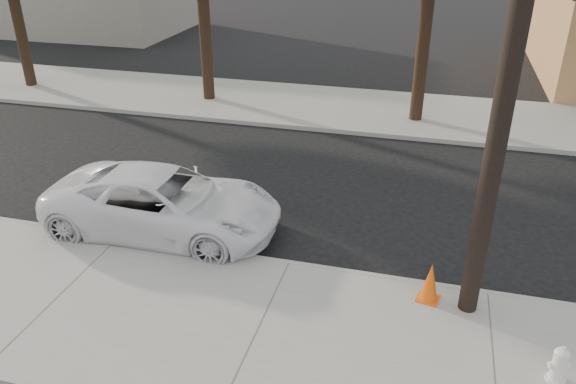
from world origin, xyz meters
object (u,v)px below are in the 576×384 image
object	(u,v)px
utility_pole	(510,66)
police_cruiser	(164,202)
traffic_cone	(430,282)
fire_hydrant	(559,366)

from	to	relation	value
utility_pole	police_cruiser	world-z (taller)	utility_pole
utility_pole	traffic_cone	size ratio (longest dim) A/B	11.46
police_cruiser	fire_hydrant	bearing A→B (deg)	-110.41
utility_pole	police_cruiser	xyz separation A→B (m)	(-6.80, 1.34, -3.94)
fire_hydrant	utility_pole	bearing A→B (deg)	117.75
fire_hydrant	traffic_cone	xyz separation A→B (m)	(-2.03, 1.61, 0.07)
utility_pole	fire_hydrant	world-z (taller)	utility_pole
traffic_cone	police_cruiser	bearing A→B (deg)	168.26
traffic_cone	fire_hydrant	bearing A→B (deg)	-38.38
police_cruiser	fire_hydrant	distance (m)	8.61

